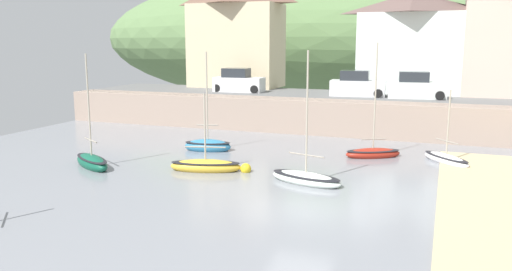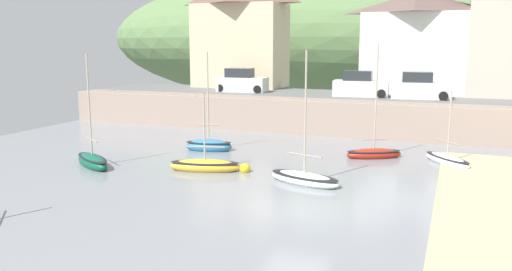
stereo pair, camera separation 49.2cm
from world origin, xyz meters
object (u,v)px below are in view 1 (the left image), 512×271
Objects in this scene: sailboat_nearest_shore at (208,145)px; waterfront_building_left at (236,31)px; waterfront_building_centre at (411,42)px; rowboat_small_beached at (446,159)px; parked_car_near_slipway at (238,82)px; parked_car_by_wall at (357,86)px; sailboat_blue_trim at (92,161)px; mooring_buoy at (246,169)px; parked_car_end_of_row at (416,87)px; sailboat_tall_mast at (373,152)px; sailboat_white_hull at (306,178)px; fishing_boat_green at (206,166)px.

waterfront_building_left is at bearing 94.55° from sailboat_nearest_shore.
sailboat_nearest_shore is (4.93, -16.43, -7.18)m from waterfront_building_left.
waterfront_building_left is at bearing -180.00° from waterfront_building_centre.
rowboat_small_beached is 0.99× the size of parked_car_near_slipway.
parked_car_by_wall is (-3.51, -4.50, -3.26)m from waterfront_building_centre.
waterfront_building_centre is 27.23m from sailboat_blue_trim.
waterfront_building_left is 23.47m from sailboat_blue_trim.
mooring_buoy is (7.98, 1.86, -0.13)m from sailboat_blue_trim.
parked_car_near_slipway is 0.97× the size of parked_car_end_of_row.
waterfront_building_centre is at bearing 152.07° from rowboat_small_beached.
sailboat_nearest_shore is 0.93× the size of sailboat_tall_mast.
sailboat_tall_mast is 10.99m from parked_car_by_wall.
parked_car_end_of_row is at bearing 152.81° from rowboat_small_beached.
mooring_buoy is at bearing -107.26° from waterfront_building_centre.
sailboat_blue_trim reaches higher than parked_car_near_slipway.
sailboat_tall_mast is (9.64, 1.69, -0.04)m from sailboat_nearest_shore.
rowboat_small_beached is at bearing -83.90° from parked_car_end_of_row.
waterfront_building_left reaches higher than sailboat_tall_mast.
sailboat_tall_mast is 10.77m from parked_car_end_of_row.
waterfront_building_left reaches higher than parked_car_end_of_row.
parked_car_end_of_row is (3.79, 16.86, 2.96)m from sailboat_white_hull.
sailboat_nearest_shore is at bearing 162.75° from sailboat_white_hull.
sailboat_nearest_shore reaches higher than mooring_buoy.
sailboat_white_hull is (7.45, -4.93, -0.07)m from sailboat_nearest_shore.
parked_car_end_of_row is at bearing -15.55° from waterfront_building_left.
waterfront_building_left is 2.41× the size of parked_car_near_slipway.
parked_car_end_of_row reaches higher than fishing_boat_green.
sailboat_nearest_shore is 13.66m from rowboat_small_beached.
sailboat_white_hull reaches higher than parked_car_end_of_row.
waterfront_building_centre is 2.00× the size of parked_car_by_wall.
waterfront_building_left is 2.37× the size of parked_car_by_wall.
parked_car_near_slipway and parked_car_end_of_row have the same top height.
waterfront_building_left is 1.51× the size of sailboat_tall_mast.
parked_car_by_wall reaches higher than mooring_buoy.
sailboat_tall_mast is at bearing -2.20° from sailboat_nearest_shore.
rowboat_small_beached is 0.98× the size of parked_car_by_wall.
waterfront_building_left reaches higher than waterfront_building_centre.
sailboat_blue_trim is 1.47× the size of parked_car_near_slipway.
rowboat_small_beached is (3.13, -14.80, -6.24)m from waterfront_building_centre.
waterfront_building_centre reaches higher than parked_car_end_of_row.
sailboat_nearest_shore is 1.48× the size of fishing_boat_green.
fishing_boat_green is (6.98, -20.94, -7.24)m from waterfront_building_left.
sailboat_tall_mast is 1.55× the size of parked_car_end_of_row.
sailboat_tall_mast is at bearing -105.49° from parked_car_end_of_row.
sailboat_tall_mast is (13.54, 7.58, -0.03)m from sailboat_blue_trim.
sailboat_tall_mast reaches higher than parked_car_end_of_row.
sailboat_tall_mast reaches higher than sailboat_white_hull.
sailboat_blue_trim is 18.08m from parked_car_near_slipway.
mooring_buoy is at bearing -56.83° from sailboat_nearest_shore.
sailboat_nearest_shore is 1.45× the size of parked_car_by_wall.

